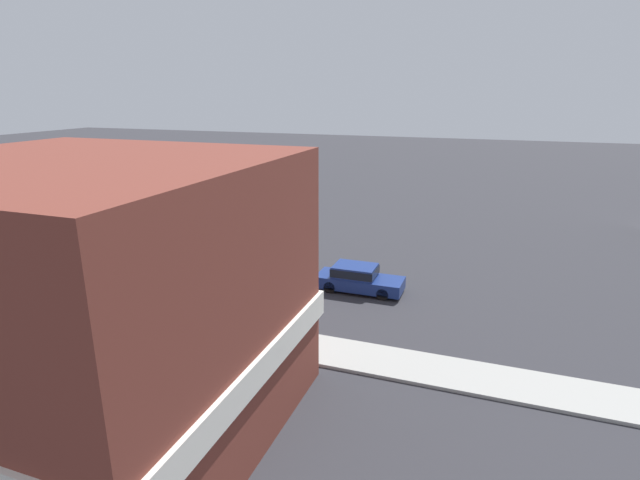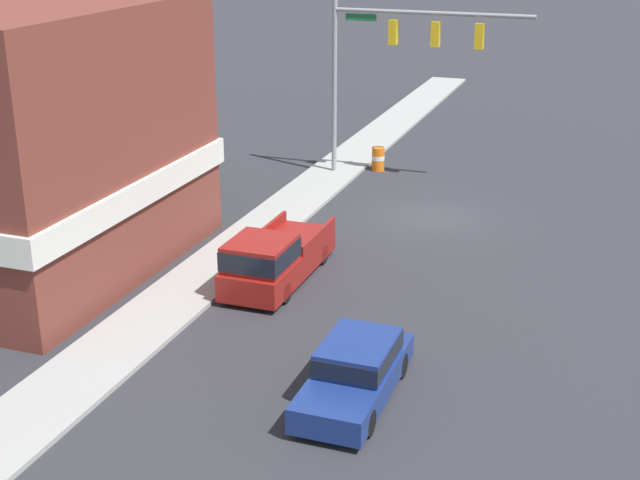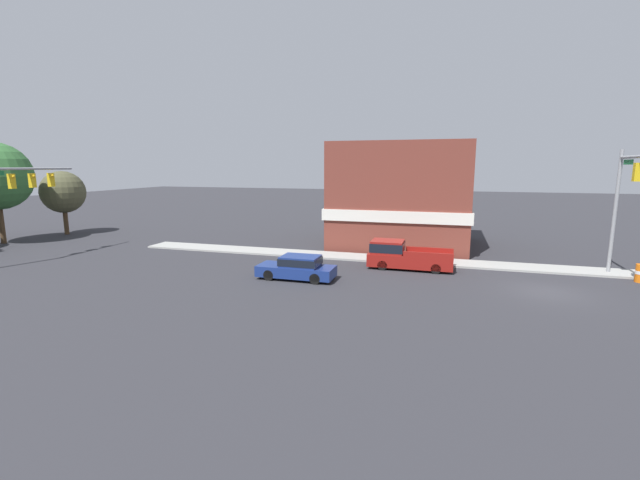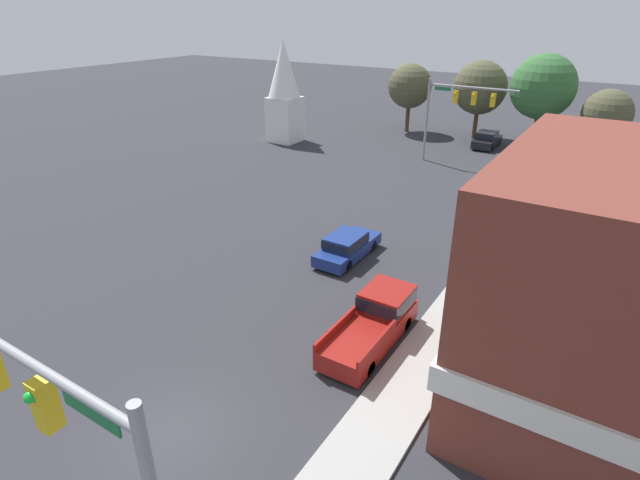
# 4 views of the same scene
# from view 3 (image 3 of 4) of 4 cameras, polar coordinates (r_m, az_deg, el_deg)

# --- Properties ---
(ground_plane) EXTENTS (200.00, 200.00, 0.00)m
(ground_plane) POSITION_cam_3_polar(r_m,az_deg,el_deg) (27.12, 27.93, -6.14)
(ground_plane) COLOR #2D2D33
(sidewalk_curb) EXTENTS (2.40, 60.00, 0.14)m
(sidewalk_curb) POSITION_cam_3_polar(r_m,az_deg,el_deg) (32.55, 26.07, -3.34)
(sidewalk_curb) COLOR #9E9E99
(sidewalk_curb) RESTS_ON ground
(near_signal_assembly) EXTENTS (8.78, 0.49, 7.95)m
(near_signal_assembly) POSITION_cam_3_polar(r_m,az_deg,el_deg) (30.23, 36.65, 6.01)
(near_signal_assembly) COLOR gray
(near_signal_assembly) RESTS_ON ground
(far_signal_assembly) EXTENTS (7.60, 0.49, 7.23)m
(far_signal_assembly) POSITION_cam_3_polar(r_m,az_deg,el_deg) (37.60, -35.57, 5.59)
(far_signal_assembly) COLOR gray
(far_signal_assembly) RESTS_ON ground
(car_lead) EXTENTS (1.84, 4.80, 1.47)m
(car_lead) POSITION_cam_3_polar(r_m,az_deg,el_deg) (26.50, -2.97, -3.61)
(car_lead) COLOR black
(car_lead) RESTS_ON ground
(pickup_truck_parked) EXTENTS (1.99, 5.63, 1.90)m
(pickup_truck_parked) POSITION_cam_3_polar(r_m,az_deg,el_deg) (29.71, 10.86, -1.98)
(pickup_truck_parked) COLOR black
(pickup_truck_parked) RESTS_ON ground
(corner_brick_building) EXTENTS (10.98, 11.61, 8.86)m
(corner_brick_building) POSITION_cam_3_polar(r_m,az_deg,el_deg) (38.69, 10.91, 5.77)
(corner_brick_building) COLOR brown
(corner_brick_building) RESTS_ON ground
(backdrop_tree_right_mid) EXTENTS (4.22, 4.22, 6.44)m
(backdrop_tree_right_mid) POSITION_cam_3_polar(r_m,az_deg,el_deg) (50.68, -31.07, 5.48)
(backdrop_tree_right_mid) COLOR #4C3823
(backdrop_tree_right_mid) RESTS_ON ground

